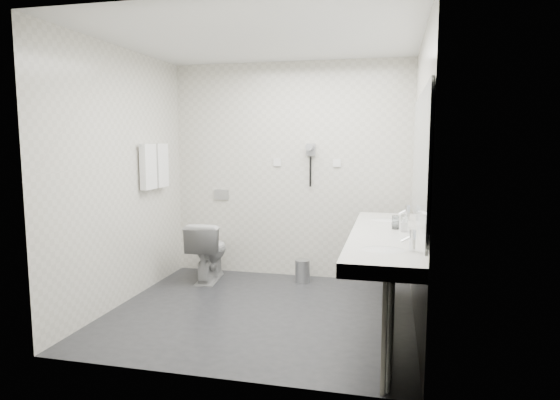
# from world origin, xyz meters

# --- Properties ---
(floor) EXTENTS (2.80, 2.80, 0.00)m
(floor) POSITION_xyz_m (0.00, 0.00, 0.00)
(floor) COLOR #242428
(floor) RESTS_ON ground
(ceiling) EXTENTS (2.80, 2.80, 0.00)m
(ceiling) POSITION_xyz_m (0.00, 0.00, 2.50)
(ceiling) COLOR silver
(ceiling) RESTS_ON wall_back
(wall_back) EXTENTS (2.80, 0.00, 2.80)m
(wall_back) POSITION_xyz_m (0.00, 1.30, 1.25)
(wall_back) COLOR silver
(wall_back) RESTS_ON floor
(wall_front) EXTENTS (2.80, 0.00, 2.80)m
(wall_front) POSITION_xyz_m (0.00, -1.30, 1.25)
(wall_front) COLOR silver
(wall_front) RESTS_ON floor
(wall_left) EXTENTS (0.00, 2.60, 2.60)m
(wall_left) POSITION_xyz_m (-1.40, 0.00, 1.25)
(wall_left) COLOR silver
(wall_left) RESTS_ON floor
(wall_right) EXTENTS (0.00, 2.60, 2.60)m
(wall_right) POSITION_xyz_m (1.40, 0.00, 1.25)
(wall_right) COLOR silver
(wall_right) RESTS_ON floor
(vanity_counter) EXTENTS (0.55, 2.20, 0.10)m
(vanity_counter) POSITION_xyz_m (1.12, -0.20, 0.80)
(vanity_counter) COLOR white
(vanity_counter) RESTS_ON floor
(vanity_panel) EXTENTS (0.03, 2.15, 0.75)m
(vanity_panel) POSITION_xyz_m (1.15, -0.20, 0.38)
(vanity_panel) COLOR gray
(vanity_panel) RESTS_ON floor
(vanity_post_near) EXTENTS (0.06, 0.06, 0.75)m
(vanity_post_near) POSITION_xyz_m (1.18, -1.24, 0.38)
(vanity_post_near) COLOR silver
(vanity_post_near) RESTS_ON floor
(vanity_post_far) EXTENTS (0.06, 0.06, 0.75)m
(vanity_post_far) POSITION_xyz_m (1.18, 0.84, 0.38)
(vanity_post_far) COLOR silver
(vanity_post_far) RESTS_ON floor
(mirror) EXTENTS (0.02, 2.20, 1.05)m
(mirror) POSITION_xyz_m (1.39, -0.20, 1.45)
(mirror) COLOR #B2BCC6
(mirror) RESTS_ON wall_right
(basin_near) EXTENTS (0.40, 0.31, 0.05)m
(basin_near) POSITION_xyz_m (1.12, -0.85, 0.83)
(basin_near) COLOR white
(basin_near) RESTS_ON vanity_counter
(basin_far) EXTENTS (0.40, 0.31, 0.05)m
(basin_far) POSITION_xyz_m (1.12, 0.45, 0.83)
(basin_far) COLOR white
(basin_far) RESTS_ON vanity_counter
(faucet_near) EXTENTS (0.04, 0.04, 0.15)m
(faucet_near) POSITION_xyz_m (1.32, -0.85, 0.92)
(faucet_near) COLOR silver
(faucet_near) RESTS_ON vanity_counter
(faucet_far) EXTENTS (0.04, 0.04, 0.15)m
(faucet_far) POSITION_xyz_m (1.32, 0.45, 0.92)
(faucet_far) COLOR silver
(faucet_far) RESTS_ON vanity_counter
(soap_bottle_a) EXTENTS (0.07, 0.07, 0.12)m
(soap_bottle_a) POSITION_xyz_m (1.27, -0.13, 0.91)
(soap_bottle_a) COLOR silver
(soap_bottle_a) RESTS_ON vanity_counter
(soap_bottle_b) EXTENTS (0.09, 0.09, 0.10)m
(soap_bottle_b) POSITION_xyz_m (1.21, 0.03, 0.90)
(soap_bottle_b) COLOR silver
(soap_bottle_b) RESTS_ON vanity_counter
(glass_left) EXTENTS (0.08, 0.08, 0.12)m
(glass_left) POSITION_xyz_m (1.21, -0.02, 0.91)
(glass_left) COLOR silver
(glass_left) RESTS_ON vanity_counter
(glass_right) EXTENTS (0.08, 0.08, 0.11)m
(glass_right) POSITION_xyz_m (1.28, 0.07, 0.91)
(glass_right) COLOR silver
(glass_right) RESTS_ON vanity_counter
(toilet) EXTENTS (0.45, 0.71, 0.69)m
(toilet) POSITION_xyz_m (-0.87, 0.88, 0.34)
(toilet) COLOR white
(toilet) RESTS_ON floor
(flush_plate) EXTENTS (0.18, 0.02, 0.12)m
(flush_plate) POSITION_xyz_m (-0.85, 1.29, 0.95)
(flush_plate) COLOR #B2B5BA
(flush_plate) RESTS_ON wall_back
(pedal_bin) EXTENTS (0.23, 0.23, 0.24)m
(pedal_bin) POSITION_xyz_m (0.21, 1.04, 0.12)
(pedal_bin) COLOR #B2B5BA
(pedal_bin) RESTS_ON floor
(bin_lid) EXTENTS (0.17, 0.17, 0.02)m
(bin_lid) POSITION_xyz_m (0.21, 1.04, 0.25)
(bin_lid) COLOR #B2B5BA
(bin_lid) RESTS_ON pedal_bin
(towel_rail) EXTENTS (0.02, 0.62, 0.02)m
(towel_rail) POSITION_xyz_m (-1.35, 0.55, 1.55)
(towel_rail) COLOR silver
(towel_rail) RESTS_ON wall_left
(towel_near) EXTENTS (0.07, 0.24, 0.48)m
(towel_near) POSITION_xyz_m (-1.34, 0.41, 1.33)
(towel_near) COLOR white
(towel_near) RESTS_ON towel_rail
(towel_far) EXTENTS (0.07, 0.24, 0.48)m
(towel_far) POSITION_xyz_m (-1.34, 0.69, 1.33)
(towel_far) COLOR white
(towel_far) RESTS_ON towel_rail
(dryer_cradle) EXTENTS (0.10, 0.04, 0.14)m
(dryer_cradle) POSITION_xyz_m (0.25, 1.27, 1.50)
(dryer_cradle) COLOR gray
(dryer_cradle) RESTS_ON wall_back
(dryer_barrel) EXTENTS (0.08, 0.14, 0.08)m
(dryer_barrel) POSITION_xyz_m (0.25, 1.20, 1.53)
(dryer_barrel) COLOR gray
(dryer_barrel) RESTS_ON dryer_cradle
(dryer_cord) EXTENTS (0.02, 0.02, 0.35)m
(dryer_cord) POSITION_xyz_m (0.25, 1.26, 1.25)
(dryer_cord) COLOR black
(dryer_cord) RESTS_ON dryer_cradle
(switch_plate_a) EXTENTS (0.09, 0.02, 0.09)m
(switch_plate_a) POSITION_xyz_m (-0.15, 1.29, 1.35)
(switch_plate_a) COLOR white
(switch_plate_a) RESTS_ON wall_back
(switch_plate_b) EXTENTS (0.09, 0.02, 0.09)m
(switch_plate_b) POSITION_xyz_m (0.55, 1.29, 1.35)
(switch_plate_b) COLOR white
(switch_plate_b) RESTS_ON wall_back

